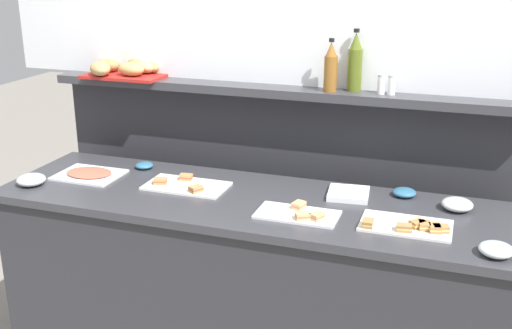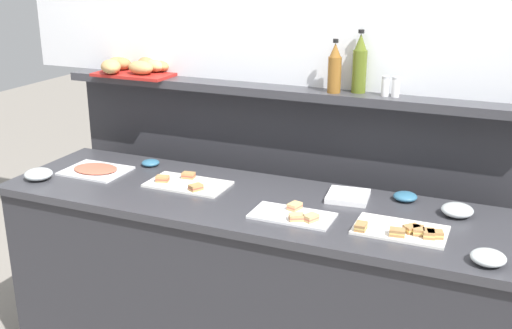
{
  "view_description": "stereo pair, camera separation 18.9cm",
  "coord_description": "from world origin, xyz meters",
  "px_view_note": "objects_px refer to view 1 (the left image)",
  "views": [
    {
      "loc": [
        0.82,
        -2.3,
        1.9
      ],
      "look_at": [
        -0.01,
        0.1,
        1.04
      ],
      "focal_mm": 43.61,
      "sensor_mm": 36.0,
      "label": 1
    },
    {
      "loc": [
        0.99,
        -2.23,
        1.9
      ],
      "look_at": [
        -0.01,
        0.1,
        1.04
      ],
      "focal_mm": 43.61,
      "sensor_mm": 36.0,
      "label": 2
    }
  ],
  "objects_px": {
    "sandwich_platter_front": "(299,214)",
    "salt_shaker": "(381,84)",
    "condiment_bowl_teal": "(404,192)",
    "pepper_shaker": "(391,85)",
    "sandwich_platter_side": "(409,226)",
    "vinegar_bottle_amber": "(331,68)",
    "condiment_bowl_dark": "(144,165)",
    "bread_basket": "(125,68)",
    "olive_oil_bottle": "(355,63)",
    "napkin_stack": "(348,194)",
    "glass_bowl_medium": "(31,180)",
    "sandwich_platter_rear": "(185,185)",
    "cold_cuts_platter": "(89,174)",
    "glass_bowl_small": "(457,205)",
    "glass_bowl_large": "(496,250)"
  },
  "relations": [
    {
      "from": "sandwich_platter_front",
      "to": "salt_shaker",
      "type": "height_order",
      "value": "salt_shaker"
    },
    {
      "from": "salt_shaker",
      "to": "condiment_bowl_teal",
      "type": "bearing_deg",
      "value": -50.06
    },
    {
      "from": "pepper_shaker",
      "to": "salt_shaker",
      "type": "bearing_deg",
      "value": 180.0
    },
    {
      "from": "sandwich_platter_side",
      "to": "vinegar_bottle_amber",
      "type": "relative_size",
      "value": 1.45
    },
    {
      "from": "condiment_bowl_dark",
      "to": "vinegar_bottle_amber",
      "type": "xyz_separation_m",
      "value": [
        0.85,
        0.2,
        0.49
      ]
    },
    {
      "from": "pepper_shaker",
      "to": "bread_basket",
      "type": "distance_m",
      "value": 1.33
    },
    {
      "from": "condiment_bowl_dark",
      "to": "sandwich_platter_front",
      "type": "bearing_deg",
      "value": -20.22
    },
    {
      "from": "olive_oil_bottle",
      "to": "salt_shaker",
      "type": "height_order",
      "value": "olive_oil_bottle"
    },
    {
      "from": "napkin_stack",
      "to": "glass_bowl_medium",
      "type": "bearing_deg",
      "value": -166.58
    },
    {
      "from": "sandwich_platter_front",
      "to": "vinegar_bottle_amber",
      "type": "height_order",
      "value": "vinegar_bottle_amber"
    },
    {
      "from": "sandwich_platter_rear",
      "to": "cold_cuts_platter",
      "type": "xyz_separation_m",
      "value": [
        -0.49,
        -0.01,
        0.0
      ]
    },
    {
      "from": "cold_cuts_platter",
      "to": "glass_bowl_medium",
      "type": "height_order",
      "value": "glass_bowl_medium"
    },
    {
      "from": "glass_bowl_small",
      "to": "condiment_bowl_teal",
      "type": "bearing_deg",
      "value": 158.81
    },
    {
      "from": "cold_cuts_platter",
      "to": "glass_bowl_medium",
      "type": "relative_size",
      "value": 2.29
    },
    {
      "from": "glass_bowl_medium",
      "to": "olive_oil_bottle",
      "type": "distance_m",
      "value": 1.54
    },
    {
      "from": "sandwich_platter_side",
      "to": "condiment_bowl_teal",
      "type": "xyz_separation_m",
      "value": [
        -0.05,
        0.33,
        0.01
      ]
    },
    {
      "from": "cold_cuts_platter",
      "to": "vinegar_bottle_amber",
      "type": "height_order",
      "value": "vinegar_bottle_amber"
    },
    {
      "from": "cold_cuts_platter",
      "to": "napkin_stack",
      "type": "distance_m",
      "value": 1.2
    },
    {
      "from": "salt_shaker",
      "to": "glass_bowl_large",
      "type": "bearing_deg",
      "value": -51.61
    },
    {
      "from": "sandwich_platter_side",
      "to": "glass_bowl_medium",
      "type": "distance_m",
      "value": 1.65
    },
    {
      "from": "sandwich_platter_front",
      "to": "sandwich_platter_rear",
      "type": "height_order",
      "value": "same"
    },
    {
      "from": "napkin_stack",
      "to": "pepper_shaker",
      "type": "height_order",
      "value": "pepper_shaker"
    },
    {
      "from": "condiment_bowl_dark",
      "to": "bread_basket",
      "type": "distance_m",
      "value": 0.52
    },
    {
      "from": "sandwich_platter_side",
      "to": "napkin_stack",
      "type": "bearing_deg",
      "value": 137.77
    },
    {
      "from": "glass_bowl_large",
      "to": "condiment_bowl_dark",
      "type": "xyz_separation_m",
      "value": [
        -1.59,
        0.43,
        -0.01
      ]
    },
    {
      "from": "napkin_stack",
      "to": "sandwich_platter_front",
      "type": "bearing_deg",
      "value": -117.35
    },
    {
      "from": "napkin_stack",
      "to": "bread_basket",
      "type": "distance_m",
      "value": 1.31
    },
    {
      "from": "glass_bowl_large",
      "to": "glass_bowl_medium",
      "type": "height_order",
      "value": "glass_bowl_medium"
    },
    {
      "from": "sandwich_platter_side",
      "to": "condiment_bowl_teal",
      "type": "bearing_deg",
      "value": 99.11
    },
    {
      "from": "glass_bowl_large",
      "to": "vinegar_bottle_amber",
      "type": "distance_m",
      "value": 1.08
    },
    {
      "from": "sandwich_platter_side",
      "to": "glass_bowl_large",
      "type": "distance_m",
      "value": 0.33
    },
    {
      "from": "glass_bowl_large",
      "to": "salt_shaker",
      "type": "relative_size",
      "value": 1.35
    },
    {
      "from": "sandwich_platter_rear",
      "to": "glass_bowl_large",
      "type": "relative_size",
      "value": 3.09
    },
    {
      "from": "glass_bowl_medium",
      "to": "condiment_bowl_teal",
      "type": "distance_m",
      "value": 1.65
    },
    {
      "from": "cold_cuts_platter",
      "to": "salt_shaker",
      "type": "height_order",
      "value": "salt_shaker"
    },
    {
      "from": "sandwich_platter_rear",
      "to": "cold_cuts_platter",
      "type": "bearing_deg",
      "value": -178.52
    },
    {
      "from": "sandwich_platter_front",
      "to": "sandwich_platter_side",
      "type": "xyz_separation_m",
      "value": [
        0.42,
        0.02,
        0.0
      ]
    },
    {
      "from": "glass_bowl_large",
      "to": "olive_oil_bottle",
      "type": "distance_m",
      "value": 1.05
    },
    {
      "from": "vinegar_bottle_amber",
      "to": "pepper_shaker",
      "type": "height_order",
      "value": "vinegar_bottle_amber"
    },
    {
      "from": "condiment_bowl_dark",
      "to": "salt_shaker",
      "type": "relative_size",
      "value": 1.0
    },
    {
      "from": "sandwich_platter_side",
      "to": "glass_bowl_large",
      "type": "relative_size",
      "value": 2.9
    },
    {
      "from": "napkin_stack",
      "to": "pepper_shaker",
      "type": "xyz_separation_m",
      "value": [
        0.12,
        0.26,
        0.43
      ]
    },
    {
      "from": "vinegar_bottle_amber",
      "to": "bread_basket",
      "type": "bearing_deg",
      "value": 178.16
    },
    {
      "from": "vinegar_bottle_amber",
      "to": "pepper_shaker",
      "type": "distance_m",
      "value": 0.28
    },
    {
      "from": "glass_bowl_medium",
      "to": "sandwich_platter_side",
      "type": "bearing_deg",
      "value": 2.57
    },
    {
      "from": "pepper_shaker",
      "to": "sandwich_platter_front",
      "type": "bearing_deg",
      "value": -116.06
    },
    {
      "from": "glass_bowl_large",
      "to": "glass_bowl_small",
      "type": "xyz_separation_m",
      "value": [
        -0.14,
        0.38,
        0.0
      ]
    },
    {
      "from": "cold_cuts_platter",
      "to": "salt_shaker",
      "type": "bearing_deg",
      "value": 17.31
    },
    {
      "from": "sandwich_platter_rear",
      "to": "bread_basket",
      "type": "bearing_deg",
      "value": 141.72
    },
    {
      "from": "sandwich_platter_front",
      "to": "pepper_shaker",
      "type": "distance_m",
      "value": 0.73
    }
  ]
}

